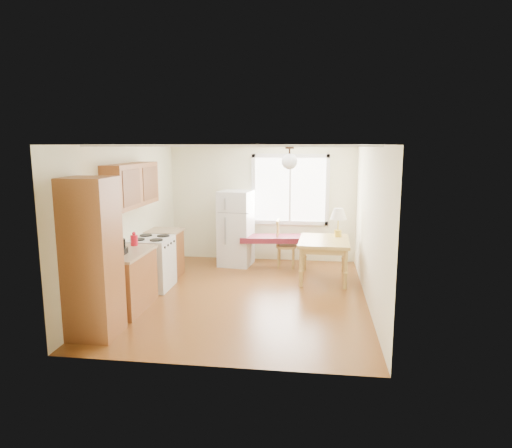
% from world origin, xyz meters
% --- Properties ---
extents(room_shell, '(4.60, 5.60, 2.62)m').
position_xyz_m(room_shell, '(0.00, 0.00, 1.25)').
color(room_shell, '#5A2F12').
rests_on(room_shell, ground).
extents(kitchen_run, '(0.65, 3.40, 2.20)m').
position_xyz_m(kitchen_run, '(-1.72, -0.63, 0.84)').
color(kitchen_run, brown).
rests_on(kitchen_run, ground).
extents(window_unit, '(1.64, 0.05, 1.51)m').
position_xyz_m(window_unit, '(0.60, 2.47, 1.55)').
color(window_unit, white).
rests_on(window_unit, room_shell).
extents(pendant_light, '(0.26, 0.26, 0.40)m').
position_xyz_m(pendant_light, '(0.70, 0.40, 2.24)').
color(pendant_light, black).
rests_on(pendant_light, room_shell).
extents(refrigerator, '(0.72, 0.72, 1.56)m').
position_xyz_m(refrigerator, '(-0.49, 1.95, 0.78)').
color(refrigerator, silver).
rests_on(refrigerator, ground).
extents(bench, '(1.47, 0.70, 0.65)m').
position_xyz_m(bench, '(0.33, 1.88, 0.58)').
color(bench, maroon).
rests_on(bench, ground).
extents(dining_table, '(0.95, 1.24, 0.76)m').
position_xyz_m(dining_table, '(1.32, 1.14, 0.66)').
color(dining_table, '#A88640').
rests_on(dining_table, ground).
extents(chair, '(0.43, 0.43, 0.97)m').
position_xyz_m(chair, '(0.48, 1.90, 0.56)').
color(chair, '#A88640').
rests_on(chair, ground).
extents(table_lamp, '(0.31, 0.31, 0.55)m').
position_xyz_m(table_lamp, '(1.58, 1.46, 1.16)').
color(table_lamp, gold).
rests_on(table_lamp, dining_table).
extents(coffee_maker, '(0.21, 0.27, 0.40)m').
position_xyz_m(coffee_maker, '(-1.72, -1.03, 1.05)').
color(coffee_maker, black).
rests_on(coffee_maker, kitchen_run).
extents(kettle, '(0.12, 0.12, 0.23)m').
position_xyz_m(kettle, '(-1.73, -0.40, 0.99)').
color(kettle, red).
rests_on(kettle, kitchen_run).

